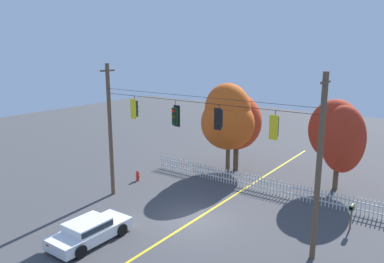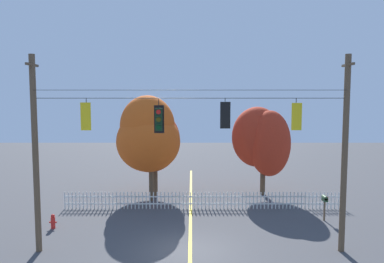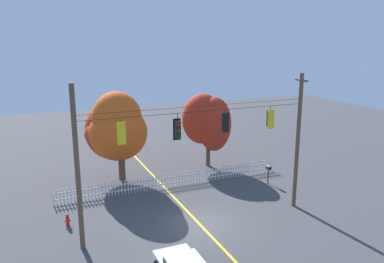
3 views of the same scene
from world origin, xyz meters
name	(u,v)px [view 1 (image 1 of 3)]	position (x,y,z in m)	size (l,w,h in m)	color
ground	(195,220)	(0.00, 0.00, 0.00)	(80.00, 80.00, 0.00)	#424244
lane_centerline_stripe	(195,220)	(0.00, 0.00, 0.00)	(0.16, 36.00, 0.01)	gold
signal_support_span	(195,145)	(0.00, 0.00, 4.38)	(13.58, 1.10, 8.57)	brown
traffic_signal_southbound_primary	(135,109)	(-4.41, -0.01, 5.95)	(0.43, 0.38, 1.36)	black
traffic_signal_westbound_side	(175,116)	(-1.33, 0.01, 5.82)	(0.43, 0.38, 1.50)	black
traffic_signal_northbound_primary	(219,119)	(1.49, -0.01, 6.00)	(0.43, 0.38, 1.28)	black
traffic_signal_eastbound_side	(275,127)	(4.51, -0.01, 5.94)	(0.43, 0.38, 1.36)	black
white_picket_fence	(257,183)	(0.78, 6.15, 0.53)	(16.97, 0.06, 1.05)	silver
autumn_maple_near_fence	(227,119)	(-2.78, 8.09, 4.27)	(4.19, 3.72, 6.93)	brown
autumn_maple_mid	(234,122)	(-2.89, 9.33, 3.81)	(4.31, 4.21, 6.09)	brown
autumn_oak_far_east	(338,133)	(4.94, 9.54, 3.95)	(3.93, 3.41, 6.16)	brown
parked_car	(89,230)	(-2.90, -5.02, 0.60)	(1.95, 4.21, 1.15)	white
fire_hydrant	(138,176)	(-7.11, 2.81, 0.37)	(0.38, 0.22, 0.76)	red
roadside_mailbox	(352,209)	(7.37, 4.01, 1.15)	(0.25, 0.44, 1.41)	brown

